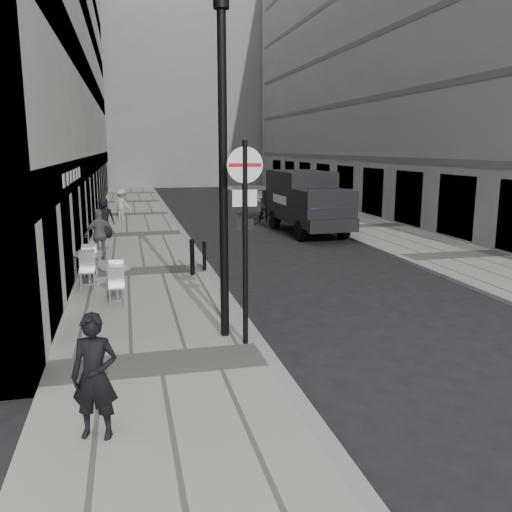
{
  "coord_description": "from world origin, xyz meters",
  "views": [
    {
      "loc": [
        -2.46,
        -6.65,
        3.94
      ],
      "look_at": [
        0.47,
        5.61,
        1.4
      ],
      "focal_mm": 38.0,
      "sensor_mm": 36.0,
      "label": 1
    }
  ],
  "objects": [
    {
      "name": "bollard_near",
      "position": [
        -0.15,
        10.01,
        0.55
      ],
      "size": [
        0.12,
        0.12,
        0.87
      ],
      "primitive_type": "cylinder",
      "color": "black",
      "rests_on": "sidewalk"
    },
    {
      "name": "sidewalk",
      "position": [
        -2.0,
        18.0,
        0.06
      ],
      "size": [
        4.0,
        60.0,
        0.12
      ],
      "primitive_type": "cube",
      "color": "gray",
      "rests_on": "ground"
    },
    {
      "name": "walking_man",
      "position": [
        -2.97,
        0.33,
        0.98
      ],
      "size": [
        0.71,
        0.56,
        1.71
      ],
      "primitive_type": "imported",
      "rotation": [
        0.0,
        0.0,
        -0.28
      ],
      "color": "black",
      "rests_on": "sidewalk"
    },
    {
      "name": "far_sidewalk",
      "position": [
        9.0,
        18.0,
        0.06
      ],
      "size": [
        4.0,
        60.0,
        0.12
      ],
      "primitive_type": "cube",
      "color": "gray",
      "rests_on": "ground"
    },
    {
      "name": "ground",
      "position": [
        0.0,
        0.0,
        0.0
      ],
      "size": [
        120.0,
        120.0,
        0.0
      ],
      "primitive_type": "plane",
      "color": "black",
      "rests_on": "ground"
    },
    {
      "name": "cafe_table_mid",
      "position": [
        -3.6,
        9.05,
        0.62
      ],
      "size": [
        0.77,
        1.73,
        0.99
      ],
      "color": "silver",
      "rests_on": "sidewalk"
    },
    {
      "name": "bollard_far",
      "position": [
        -0.6,
        9.45,
        0.64
      ],
      "size": [
        0.14,
        0.14,
        1.03
      ],
      "primitive_type": "cylinder",
      "color": "black",
      "rests_on": "sidewalk"
    },
    {
      "name": "cafe_table_near",
      "position": [
        -2.8,
        7.23,
        0.59
      ],
      "size": [
        0.72,
        1.63,
        0.93
      ],
      "color": "silver",
      "rests_on": "sidewalk"
    },
    {
      "name": "building_right",
      "position": [
        14.0,
        24.5,
        10.0
      ],
      "size": [
        6.0,
        45.0,
        20.0
      ],
      "primitive_type": "cube",
      "color": "gray",
      "rests_on": "ground"
    },
    {
      "name": "building_far",
      "position": [
        1.5,
        56.0,
        11.0
      ],
      "size": [
        24.0,
        16.0,
        22.0
      ],
      "primitive_type": "cube",
      "color": "gray",
      "rests_on": "ground"
    },
    {
      "name": "pedestrian_a",
      "position": [
        -3.4,
        12.36,
        1.0
      ],
      "size": [
        1.12,
        0.75,
        1.77
      ],
      "primitive_type": "imported",
      "rotation": [
        0.0,
        0.0,
        3.48
      ],
      "color": "slate",
      "rests_on": "sidewalk"
    },
    {
      "name": "cyclist",
      "position": [
        4.52,
        20.39,
        0.7
      ],
      "size": [
        1.74,
        0.85,
        1.8
      ],
      "rotation": [
        0.0,
        0.0,
        -0.16
      ],
      "color": "black",
      "rests_on": "ground"
    },
    {
      "name": "panel_van",
      "position": [
        5.64,
        17.23,
        1.6
      ],
      "size": [
        2.41,
        6.1,
        2.84
      ],
      "rotation": [
        0.0,
        0.0,
        0.03
      ],
      "color": "black",
      "rests_on": "ground"
    },
    {
      "name": "lamppost",
      "position": [
        -0.6,
        3.88,
        3.85
      ],
      "size": [
        0.3,
        0.3,
        6.7
      ],
      "color": "black",
      "rests_on": "sidewalk"
    },
    {
      "name": "building_left",
      "position": [
        -6.0,
        24.5,
        9.0
      ],
      "size": [
        4.0,
        45.0,
        18.0
      ],
      "primitive_type": "cube",
      "color": "silver",
      "rests_on": "ground"
    },
    {
      "name": "sign_post",
      "position": [
        -0.29,
        3.32,
        2.64
      ],
      "size": [
        0.68,
        0.1,
        3.94
      ],
      "rotation": [
        0.0,
        0.0,
        -0.03
      ],
      "color": "black",
      "rests_on": "sidewalk"
    },
    {
      "name": "pedestrian_c",
      "position": [
        -3.44,
        17.21,
        0.99
      ],
      "size": [
        0.88,
        0.59,
        1.73
      ],
      "primitive_type": "imported",
      "rotation": [
        0.0,
        0.0,
        3.09
      ],
      "color": "black",
      "rests_on": "sidewalk"
    },
    {
      "name": "pedestrian_b",
      "position": [
        -2.73,
        22.99,
        0.95
      ],
      "size": [
        1.23,
        1.12,
        1.66
      ],
      "primitive_type": "imported",
      "rotation": [
        0.0,
        0.0,
        2.54
      ],
      "color": "#B5AFA7",
      "rests_on": "sidewalk"
    },
    {
      "name": "cafe_table_far",
      "position": [
        -3.6,
        9.32,
        0.63
      ],
      "size": [
        0.79,
        1.77,
        1.01
      ],
      "color": "silver",
      "rests_on": "sidewalk"
    }
  ]
}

